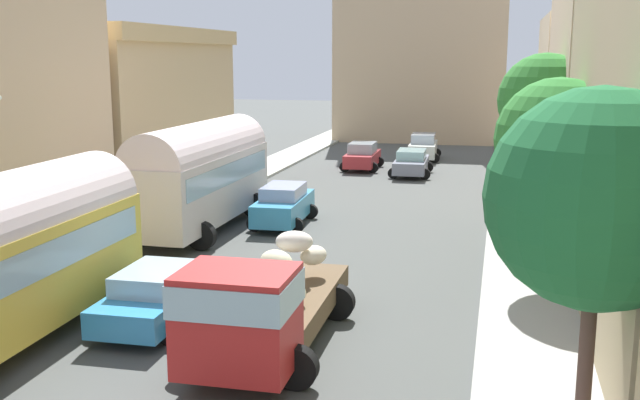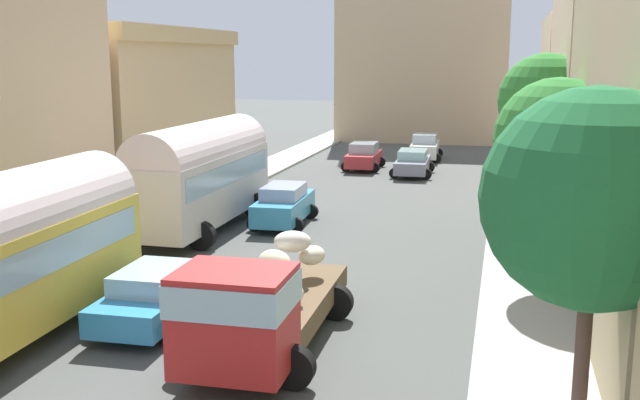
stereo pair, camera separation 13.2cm
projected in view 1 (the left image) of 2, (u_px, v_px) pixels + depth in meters
name	position (u px, v px, depth m)	size (l,w,h in m)	color
ground_plane	(359.00, 199.00, 34.86)	(154.00, 154.00, 0.00)	#4B4D4B
sidewalk_left	(215.00, 191.00, 36.53)	(2.50, 70.00, 0.14)	#A9ADA0
sidewalk_right	(518.00, 205.00, 33.15)	(2.50, 70.00, 0.14)	#A7A39E
building_left_2	(139.00, 110.00, 36.45)	(5.64, 13.00, 7.97)	tan
building_right_2	(613.00, 58.00, 30.45)	(4.81, 12.27, 13.06)	beige
building_right_3	(576.00, 95.00, 42.86)	(4.02, 11.33, 8.87)	beige
distant_church	(421.00, 48.00, 57.94)	(13.10, 6.11, 19.88)	tan
parked_bus_0	(2.00, 253.00, 16.71)	(3.36, 8.95, 4.03)	gold
parked_bus_1	(201.00, 171.00, 28.16)	(3.33, 8.97, 4.17)	beige
cargo_truck_0	(261.00, 305.00, 16.13)	(3.21, 6.95, 2.49)	#AD2221
car_0	(411.00, 162.00, 41.66)	(2.41, 4.37, 1.45)	slate
car_1	(423.00, 147.00, 47.91)	(2.37, 4.23, 1.70)	silver
car_2	(157.00, 295.00, 18.51)	(2.46, 4.23, 1.42)	#358EC9
car_3	(284.00, 205.00, 29.36)	(2.35, 4.34, 1.61)	#3891C1
car_4	(362.00, 156.00, 43.89)	(2.31, 4.05, 1.60)	#AD2C31
pedestrian_0	(513.00, 200.00, 29.18)	(0.49, 0.49, 1.83)	#251F50
pedestrian_1	(513.00, 183.00, 33.36)	(0.41, 0.41, 1.78)	slate
roadside_tree_0	(597.00, 200.00, 11.93)	(3.66, 3.66, 6.17)	brown
roadside_tree_1	(558.00, 141.00, 20.76)	(3.53, 3.53, 6.06)	brown
roadside_tree_2	(545.00, 101.00, 27.78)	(3.52, 3.52, 6.76)	brown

